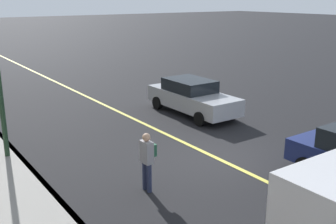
{
  "coord_description": "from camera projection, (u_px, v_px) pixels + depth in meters",
  "views": [
    {
      "loc": [
        -9.07,
        8.42,
        5.16
      ],
      "look_at": [
        -0.42,
        2.35,
        2.11
      ],
      "focal_mm": 43.03,
      "sensor_mm": 36.0,
      "label": 1
    }
  ],
  "objects": [
    {
      "name": "ground",
      "position": [
        219.0,
        159.0,
        13.21
      ],
      "size": [
        200.0,
        200.0,
        0.0
      ],
      "primitive_type": "plane",
      "color": "black"
    },
    {
      "name": "car_silver",
      "position": [
        192.0,
        97.0,
        18.18
      ],
      "size": [
        4.77,
        1.96,
        1.55
      ],
      "color": "#A8AAB2",
      "rests_on": "ground"
    },
    {
      "name": "pedestrian_with_backpack",
      "position": [
        147.0,
        158.0,
        10.85
      ],
      "size": [
        0.4,
        0.36,
        1.67
      ],
      "color": "#262D4C",
      "rests_on": "ground"
    },
    {
      "name": "lane_stripe_center",
      "position": [
        219.0,
        159.0,
        13.21
      ],
      "size": [
        80.0,
        0.16,
        0.01
      ],
      "primitive_type": "cube",
      "color": "#D8CC4C",
      "rests_on": "ground"
    },
    {
      "name": "traffic_light_mast",
      "position": [
        48.0,
        21.0,
        12.9
      ],
      "size": [
        0.28,
        4.72,
        6.41
      ],
      "color": "#1E3823",
      "rests_on": "ground"
    },
    {
      "name": "curb_edge",
      "position": [
        61.0,
        204.0,
        10.23
      ],
      "size": [
        80.0,
        0.16,
        0.15
      ],
      "primitive_type": "cube",
      "color": "slate",
      "rests_on": "ground"
    }
  ]
}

